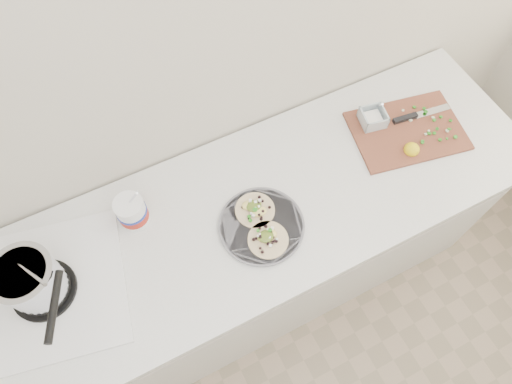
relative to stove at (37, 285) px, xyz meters
name	(u,v)px	position (x,y,z in m)	size (l,w,h in m)	color
counter	(222,266)	(0.57, -0.02, -0.53)	(2.44, 0.66, 0.90)	silver
stove	(37,285)	(0.00, 0.00, 0.00)	(0.57, 0.55, 0.24)	silver
taco_plate	(261,225)	(0.71, -0.11, -0.06)	(0.30, 0.30, 0.04)	slate
tub	(132,210)	(0.34, 0.11, -0.01)	(0.10, 0.10, 0.23)	white
cutboard	(405,127)	(1.39, 0.01, -0.06)	(0.46, 0.36, 0.07)	brown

